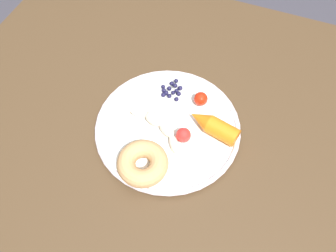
{
  "coord_description": "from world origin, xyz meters",
  "views": [
    {
      "loc": [
        -0.13,
        0.38,
        1.41
      ],
      "look_at": [
        0.02,
        -0.0,
        0.75
      ],
      "focal_mm": 36.54,
      "sensor_mm": 36.0,
      "label": 1
    }
  ],
  "objects_px": {
    "blueberry_pile": "(172,90)",
    "tomato_mid": "(183,135)",
    "banana": "(152,121)",
    "dining_table": "(177,148)",
    "plate": "(168,127)",
    "tomato_near": "(201,99)",
    "donut": "(143,163)",
    "carrot_orange": "(213,126)"
  },
  "relations": [
    {
      "from": "tomato_near",
      "to": "tomato_mid",
      "type": "relative_size",
      "value": 0.98
    },
    {
      "from": "blueberry_pile",
      "to": "tomato_near",
      "type": "xyz_separation_m",
      "value": [
        -0.08,
        0.01,
        0.01
      ]
    },
    {
      "from": "banana",
      "to": "tomato_near",
      "type": "height_order",
      "value": "tomato_near"
    },
    {
      "from": "plate",
      "to": "donut",
      "type": "distance_m",
      "value": 0.12
    },
    {
      "from": "blueberry_pile",
      "to": "tomato_mid",
      "type": "xyz_separation_m",
      "value": [
        -0.07,
        0.11,
        0.01
      ]
    },
    {
      "from": "plate",
      "to": "tomato_mid",
      "type": "distance_m",
      "value": 0.05
    },
    {
      "from": "dining_table",
      "to": "blueberry_pile",
      "type": "relative_size",
      "value": 21.35
    },
    {
      "from": "dining_table",
      "to": "donut",
      "type": "distance_m",
      "value": 0.16
    },
    {
      "from": "plate",
      "to": "banana",
      "type": "height_order",
      "value": "banana"
    },
    {
      "from": "plate",
      "to": "carrot_orange",
      "type": "distance_m",
      "value": 0.1
    },
    {
      "from": "carrot_orange",
      "to": "donut",
      "type": "height_order",
      "value": "carrot_orange"
    },
    {
      "from": "carrot_orange",
      "to": "plate",
      "type": "bearing_deg",
      "value": 14.13
    },
    {
      "from": "plate",
      "to": "blueberry_pile",
      "type": "relative_size",
      "value": 5.93
    },
    {
      "from": "tomato_near",
      "to": "tomato_mid",
      "type": "height_order",
      "value": "same"
    },
    {
      "from": "tomato_mid",
      "to": "blueberry_pile",
      "type": "bearing_deg",
      "value": -58.06
    },
    {
      "from": "plate",
      "to": "carrot_orange",
      "type": "bearing_deg",
      "value": -165.87
    },
    {
      "from": "banana",
      "to": "tomato_near",
      "type": "distance_m",
      "value": 0.13
    },
    {
      "from": "carrot_orange",
      "to": "banana",
      "type": "bearing_deg",
      "value": 14.2
    },
    {
      "from": "dining_table",
      "to": "tomato_mid",
      "type": "height_order",
      "value": "tomato_mid"
    },
    {
      "from": "carrot_orange",
      "to": "tomato_mid",
      "type": "relative_size",
      "value": 3.63
    },
    {
      "from": "banana",
      "to": "tomato_mid",
      "type": "xyz_separation_m",
      "value": [
        -0.08,
        0.01,
        0.0
      ]
    },
    {
      "from": "dining_table",
      "to": "banana",
      "type": "bearing_deg",
      "value": 6.87
    },
    {
      "from": "dining_table",
      "to": "carrot_orange",
      "type": "xyz_separation_m",
      "value": [
        -0.07,
        -0.03,
        0.11
      ]
    },
    {
      "from": "tomato_near",
      "to": "blueberry_pile",
      "type": "bearing_deg",
      "value": -4.54
    },
    {
      "from": "carrot_orange",
      "to": "blueberry_pile",
      "type": "distance_m",
      "value": 0.14
    },
    {
      "from": "plate",
      "to": "tomato_near",
      "type": "bearing_deg",
      "value": -118.51
    },
    {
      "from": "donut",
      "to": "blueberry_pile",
      "type": "height_order",
      "value": "donut"
    },
    {
      "from": "dining_table",
      "to": "carrot_orange",
      "type": "bearing_deg",
      "value": -160.33
    },
    {
      "from": "blueberry_pile",
      "to": "banana",
      "type": "bearing_deg",
      "value": 85.69
    },
    {
      "from": "blueberry_pile",
      "to": "tomato_near",
      "type": "height_order",
      "value": "tomato_near"
    },
    {
      "from": "tomato_mid",
      "to": "donut",
      "type": "bearing_deg",
      "value": 60.11
    },
    {
      "from": "blueberry_pile",
      "to": "dining_table",
      "type": "bearing_deg",
      "value": 117.87
    },
    {
      "from": "tomato_near",
      "to": "tomato_mid",
      "type": "xyz_separation_m",
      "value": [
        0.0,
        0.11,
        0.0
      ]
    },
    {
      "from": "banana",
      "to": "tomato_mid",
      "type": "relative_size",
      "value": 5.59
    },
    {
      "from": "plate",
      "to": "banana",
      "type": "distance_m",
      "value": 0.04
    },
    {
      "from": "plate",
      "to": "blueberry_pile",
      "type": "bearing_deg",
      "value": -73.97
    },
    {
      "from": "blueberry_pile",
      "to": "tomato_mid",
      "type": "distance_m",
      "value": 0.13
    },
    {
      "from": "plate",
      "to": "tomato_near",
      "type": "height_order",
      "value": "tomato_near"
    },
    {
      "from": "dining_table",
      "to": "donut",
      "type": "height_order",
      "value": "donut"
    },
    {
      "from": "banana",
      "to": "blueberry_pile",
      "type": "relative_size",
      "value": 3.36
    },
    {
      "from": "plate",
      "to": "tomato_near",
      "type": "distance_m",
      "value": 0.1
    },
    {
      "from": "blueberry_pile",
      "to": "tomato_near",
      "type": "distance_m",
      "value": 0.08
    }
  ]
}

